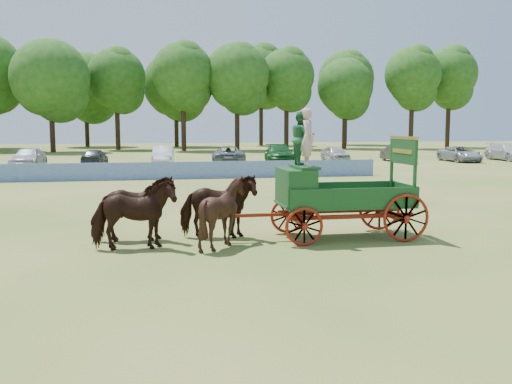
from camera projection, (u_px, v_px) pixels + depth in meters
name	position (u px, v px, depth m)	size (l,w,h in m)	color
ground	(226.00, 236.00, 17.14)	(160.00, 160.00, 0.00)	#9D8B47
horse_lead_left	(134.00, 215.00, 15.18)	(1.03, 2.26, 1.91)	black
horse_lead_right	(135.00, 209.00, 16.25)	(1.03, 2.26, 1.91)	black
horse_wheel_left	(223.00, 212.00, 15.62)	(1.54, 1.73, 1.91)	black
horse_wheel_right	(218.00, 206.00, 16.69)	(1.03, 2.26, 1.91)	black
farm_dray	(320.00, 182.00, 16.63)	(6.00, 2.00, 3.80)	#A12210
sponsor_banner	(170.00, 171.00, 34.45)	(26.00, 0.08, 1.05)	#1C3C9C
parked_cars	(195.00, 155.00, 46.77)	(57.96, 7.91, 1.62)	silver
treeline	(110.00, 76.00, 73.53)	(90.10, 24.64, 15.20)	#382314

